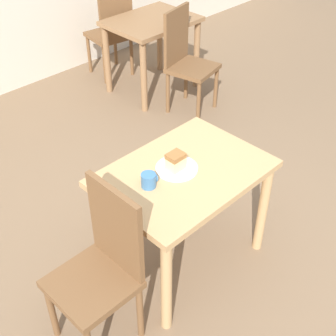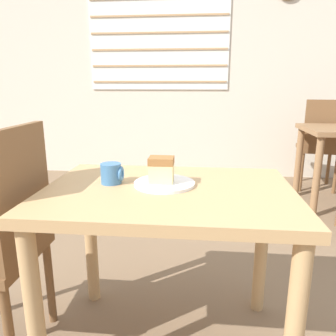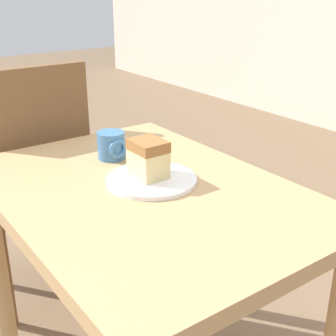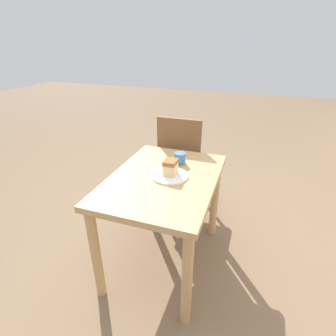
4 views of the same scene
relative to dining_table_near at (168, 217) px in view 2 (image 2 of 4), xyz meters
name	(u,v)px [view 2 (image 2 of 4)]	position (x,y,z in m)	size (l,w,h in m)	color
wall_back	(190,56)	(-0.02, 2.80, 0.81)	(10.00, 0.09, 2.80)	beige
dining_table_near	(168,217)	(0.00, 0.00, 0.00)	(0.94, 0.67, 0.71)	tan
chair_near_window	(2,239)	(-0.65, -0.07, -0.09)	(0.39, 0.39, 0.94)	brown
chair_far_opposite	(320,143)	(1.34, 2.29, -0.09)	(0.44, 0.44, 0.94)	brown
plate	(165,183)	(-0.02, 0.04, 0.12)	(0.24, 0.24, 0.01)	white
cake_slice	(161,170)	(-0.03, 0.04, 0.18)	(0.09, 0.08, 0.10)	#E5CC89
coffee_mug	(112,173)	(-0.23, 0.04, 0.16)	(0.09, 0.08, 0.08)	teal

